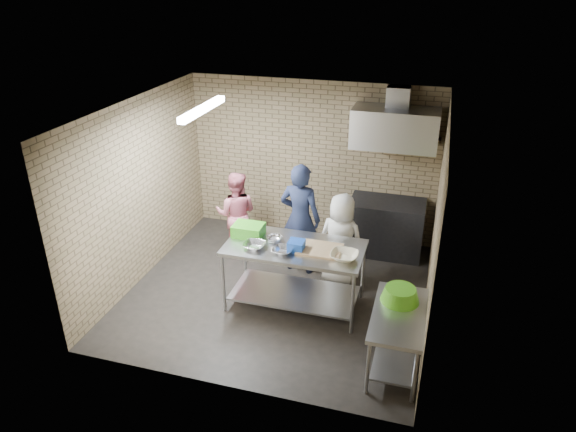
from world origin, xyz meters
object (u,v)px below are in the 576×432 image
object	(u,v)px
side_counter	(396,339)
woman_pink	(236,214)
bottle_red	(399,130)
green_basin	(400,294)
man_navy	(300,219)
bottle_green	(425,133)
woman_white	(341,240)
stove	(386,227)
green_crate	(248,230)
blue_tub	(296,246)
prep_table	(294,276)

from	to	relation	value
side_counter	woman_pink	world-z (taller)	woman_pink
woman_pink	bottle_red	bearing A→B (deg)	-168.55
green_basin	man_navy	distance (m)	2.26
bottle_green	woman_white	size ratio (longest dim) A/B	0.10
stove	green_crate	size ratio (longest dim) A/B	2.90
blue_tub	bottle_red	distance (m)	2.66
woman_pink	woman_white	xyz separation A→B (m)	(1.80, -0.44, 0.01)
bottle_green	man_navy	xyz separation A→B (m)	(-1.66, -1.18, -1.14)
prep_table	bottle_red	xyz separation A→B (m)	(1.08, 2.12, 1.56)
prep_table	woman_white	xyz separation A→B (m)	(0.49, 0.73, 0.25)
man_navy	woman_pink	size ratio (longest dim) A/B	1.24
woman_pink	prep_table	bearing A→B (deg)	127.74
bottle_green	woman_pink	xyz separation A→B (m)	(-2.78, -0.95, -1.31)
green_basin	green_crate	bearing A→B (deg)	161.17
green_basin	blue_tub	bearing A→B (deg)	159.88
side_counter	bottle_green	bearing A→B (deg)	90.00
bottle_red	green_crate	bearing A→B (deg)	-131.63
side_counter	bottle_green	xyz separation A→B (m)	(0.00, 2.99, 1.64)
blue_tub	man_navy	distance (m)	1.07
stove	side_counter	bearing A→B (deg)	-80.71
side_counter	stove	distance (m)	2.79
blue_tub	woman_pink	world-z (taller)	woman_pink
side_counter	bottle_red	size ratio (longest dim) A/B	6.67
prep_table	side_counter	size ratio (longest dim) A/B	1.55
stove	woman_pink	world-z (taller)	woman_pink
green_crate	man_navy	size ratio (longest dim) A/B	0.24
green_crate	blue_tub	xyz separation A→B (m)	(0.75, -0.22, -0.02)
man_navy	blue_tub	bearing A→B (deg)	107.94
blue_tub	bottle_green	size ratio (longest dim) A/B	1.38
green_crate	man_navy	xyz separation A→B (m)	(0.52, 0.82, -0.14)
bottle_red	man_navy	size ratio (longest dim) A/B	0.10
side_counter	man_navy	distance (m)	2.50
prep_table	side_counter	world-z (taller)	prep_table
side_counter	green_crate	bearing A→B (deg)	155.65
bottle_red	woman_white	world-z (taller)	bottle_red
green_crate	woman_pink	xyz separation A→B (m)	(-0.60, 1.05, -0.31)
stove	woman_white	world-z (taller)	woman_white
bottle_green	side_counter	bearing A→B (deg)	-90.00
side_counter	man_navy	bearing A→B (deg)	132.50
stove	woman_pink	size ratio (longest dim) A/B	0.85
stove	blue_tub	xyz separation A→B (m)	(-0.98, -1.98, 0.55)
bottle_red	woman_pink	xyz separation A→B (m)	(-2.38, -0.95, -1.32)
stove	woman_pink	distance (m)	2.45
blue_tub	man_navy	xyz separation A→B (m)	(-0.23, 1.04, -0.12)
stove	bottle_red	bearing A→B (deg)	78.23
green_basin	man_navy	world-z (taller)	man_navy
side_counter	green_basin	world-z (taller)	green_basin
prep_table	bottle_red	bearing A→B (deg)	63.03
green_basin	bottle_red	bearing A→B (deg)	97.90
green_crate	bottle_green	world-z (taller)	bottle_green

